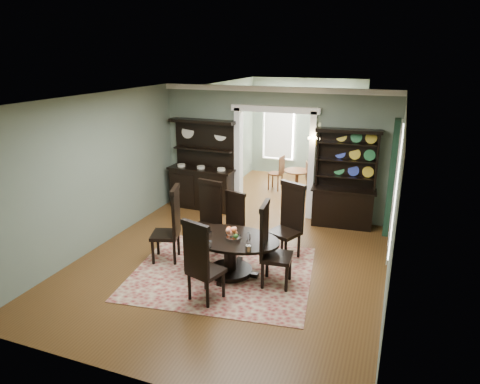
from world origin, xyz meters
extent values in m
cube|color=#563416|center=(0.00, 0.00, -0.01)|extent=(5.50, 6.00, 0.01)
cube|color=white|center=(0.00, 0.00, 3.00)|extent=(5.50, 6.00, 0.01)
cube|color=slate|center=(-2.75, 0.00, 1.50)|extent=(0.01, 6.00, 3.00)
cube|color=slate|center=(2.75, 0.00, 1.50)|extent=(0.01, 6.00, 3.00)
cube|color=slate|center=(0.00, -3.00, 1.50)|extent=(5.50, 0.01, 3.00)
cube|color=slate|center=(-1.83, 3.00, 1.50)|extent=(1.85, 0.01, 3.00)
cube|color=slate|center=(1.83, 3.00, 1.50)|extent=(1.85, 0.01, 3.00)
cube|color=slate|center=(0.00, 3.00, 2.75)|extent=(1.80, 0.01, 0.50)
cube|color=white|center=(0.00, 2.95, 2.94)|extent=(5.50, 0.10, 0.12)
cube|color=#563416|center=(0.00, 4.75, -0.01)|extent=(3.50, 3.50, 0.01)
cube|color=white|center=(0.00, 4.75, 3.00)|extent=(3.50, 3.50, 0.01)
cube|color=slate|center=(-1.75, 4.75, 1.50)|extent=(0.01, 3.50, 3.00)
cube|color=slate|center=(1.75, 4.75, 1.50)|extent=(0.01, 3.50, 3.00)
cube|color=slate|center=(0.00, 6.50, 1.50)|extent=(3.50, 0.01, 3.00)
cube|color=white|center=(-0.85, 6.45, 1.55)|extent=(1.05, 0.06, 2.20)
cube|color=white|center=(0.85, 6.45, 1.55)|extent=(1.05, 0.06, 2.20)
cube|color=white|center=(-0.90, 3.00, 1.25)|extent=(0.14, 0.25, 2.50)
cube|color=white|center=(0.90, 3.00, 1.25)|extent=(0.14, 0.25, 2.50)
cube|color=white|center=(0.00, 3.00, 2.50)|extent=(2.08, 0.25, 0.14)
cube|color=white|center=(2.74, 0.60, 1.60)|extent=(0.02, 1.10, 2.00)
cube|color=white|center=(2.73, 0.60, 1.60)|extent=(0.01, 1.22, 2.12)
cube|color=black|center=(2.65, 1.28, 1.60)|extent=(0.10, 0.35, 2.10)
cube|color=gold|center=(0.95, 2.92, 1.85)|extent=(0.08, 0.05, 0.18)
sphere|color=#FFD88C|center=(0.85, 2.77, 1.93)|extent=(0.07, 0.07, 0.07)
sphere|color=#FFD88C|center=(1.05, 2.77, 1.93)|extent=(0.07, 0.07, 0.07)
cube|color=maroon|center=(0.02, -0.24, 0.01)|extent=(3.42, 3.05, 0.01)
ellipsoid|color=black|center=(0.15, -0.20, 0.67)|extent=(1.76, 1.12, 0.05)
cylinder|color=black|center=(0.15, -0.20, 0.64)|extent=(1.64, 1.64, 0.03)
cylinder|color=black|center=(0.15, -0.20, 0.35)|extent=(0.22, 0.22, 0.61)
cylinder|color=black|center=(0.15, -0.20, 0.05)|extent=(0.77, 0.77, 0.09)
cylinder|color=silver|center=(0.24, -0.26, 0.72)|extent=(0.27, 0.27, 0.05)
cube|color=black|center=(-0.63, 0.43, 0.50)|extent=(0.57, 0.55, 0.06)
cube|color=black|center=(-0.59, 0.65, 0.93)|extent=(0.50, 0.14, 0.84)
cube|color=black|center=(-0.59, 0.65, 1.36)|extent=(0.54, 0.17, 0.09)
cylinder|color=black|center=(-0.85, 0.28, 0.25)|extent=(0.05, 0.05, 0.50)
cylinder|color=black|center=(-0.47, 0.21, 0.25)|extent=(0.05, 0.05, 0.50)
cylinder|color=black|center=(-0.79, 0.66, 0.25)|extent=(0.05, 0.05, 0.50)
cylinder|color=black|center=(-0.40, 0.59, 0.25)|extent=(0.05, 0.05, 0.50)
cube|color=black|center=(-0.16, 0.56, 0.42)|extent=(0.51, 0.50, 0.06)
cube|color=black|center=(-0.11, 0.74, 0.79)|extent=(0.42, 0.15, 0.72)
cube|color=black|center=(-0.11, 0.74, 1.16)|extent=(0.46, 0.17, 0.07)
cylinder|color=black|center=(-0.36, 0.44, 0.21)|extent=(0.05, 0.05, 0.42)
cylinder|color=black|center=(-0.03, 0.36, 0.21)|extent=(0.05, 0.05, 0.42)
cylinder|color=black|center=(-0.28, 0.76, 0.21)|extent=(0.05, 0.05, 0.42)
cylinder|color=black|center=(0.05, 0.68, 0.21)|extent=(0.05, 0.05, 0.42)
cube|color=black|center=(0.88, 0.72, 0.51)|extent=(0.67, 0.65, 0.07)
cube|color=black|center=(0.97, 0.92, 0.96)|extent=(0.49, 0.26, 0.87)
cube|color=black|center=(0.97, 0.92, 1.40)|extent=(0.54, 0.30, 0.09)
cylinder|color=black|center=(0.62, 0.61, 0.26)|extent=(0.06, 0.06, 0.51)
cylinder|color=black|center=(0.98, 0.45, 0.26)|extent=(0.06, 0.06, 0.51)
cylinder|color=black|center=(0.78, 0.98, 0.26)|extent=(0.06, 0.06, 0.51)
cylinder|color=black|center=(1.14, 0.82, 0.26)|extent=(0.06, 0.06, 0.51)
cube|color=black|center=(-1.16, -0.15, 0.51)|extent=(0.62, 0.63, 0.07)
cube|color=black|center=(-0.95, -0.08, 0.95)|extent=(0.21, 0.50, 0.86)
cube|color=black|center=(-0.95, -0.08, 1.39)|extent=(0.24, 0.55, 0.09)
cylinder|color=black|center=(-1.41, -0.02, 0.25)|extent=(0.06, 0.06, 0.51)
cylinder|color=black|center=(-1.29, -0.40, 0.25)|extent=(0.06, 0.06, 0.51)
cylinder|color=black|center=(-1.03, 0.10, 0.25)|extent=(0.06, 0.06, 0.51)
cylinder|color=black|center=(-0.91, -0.28, 0.25)|extent=(0.06, 0.06, 0.51)
cube|color=black|center=(1.02, -0.29, 0.51)|extent=(0.53, 0.55, 0.07)
cube|color=black|center=(0.80, -0.31, 0.95)|extent=(0.11, 0.51, 0.86)
cube|color=black|center=(0.80, -0.31, 1.39)|extent=(0.13, 0.55, 0.09)
cylinder|color=black|center=(1.24, -0.46, 0.25)|extent=(0.05, 0.05, 0.51)
cylinder|color=black|center=(1.20, -0.07, 0.25)|extent=(0.05, 0.05, 0.51)
cylinder|color=black|center=(0.84, -0.51, 0.25)|extent=(0.05, 0.05, 0.51)
cylinder|color=black|center=(0.80, -0.11, 0.25)|extent=(0.05, 0.05, 0.51)
cube|color=black|center=(0.11, -1.10, 0.48)|extent=(0.60, 0.58, 0.06)
cube|color=black|center=(0.05, -1.30, 0.91)|extent=(0.48, 0.19, 0.82)
cube|color=black|center=(0.05, -1.30, 1.33)|extent=(0.53, 0.22, 0.08)
cylinder|color=black|center=(0.35, -0.97, 0.24)|extent=(0.05, 0.05, 0.48)
cylinder|color=black|center=(-0.02, -0.86, 0.24)|extent=(0.05, 0.05, 0.48)
cylinder|color=black|center=(0.24, -1.33, 0.24)|extent=(0.05, 0.05, 0.48)
cylinder|color=black|center=(-0.13, -1.22, 0.24)|extent=(0.05, 0.05, 0.48)
cube|color=black|center=(-1.76, 2.71, 0.49)|extent=(1.58, 0.58, 0.98)
cube|color=black|center=(-1.76, 2.71, 1.00)|extent=(1.68, 0.63, 0.05)
cube|color=black|center=(-1.76, 2.92, 1.59)|extent=(1.57, 0.12, 1.16)
cube|color=black|center=(-1.76, 2.82, 1.47)|extent=(1.52, 0.31, 0.04)
cube|color=black|center=(-1.76, 2.80, 2.15)|extent=(1.67, 0.39, 0.08)
cube|color=black|center=(1.68, 2.72, 0.42)|extent=(1.33, 0.56, 0.84)
cube|color=black|center=(1.68, 2.72, 0.85)|extent=(1.43, 0.61, 0.04)
cube|color=black|center=(1.68, 2.91, 1.49)|extent=(1.30, 0.15, 1.26)
cube|color=black|center=(1.05, 2.81, 1.49)|extent=(0.06, 0.24, 1.30)
cube|color=black|center=(2.32, 2.81, 1.49)|extent=(0.06, 0.24, 1.30)
cube|color=black|center=(1.68, 2.80, 2.14)|extent=(1.41, 0.40, 0.07)
cube|color=black|center=(1.68, 2.81, 1.12)|extent=(1.32, 0.34, 0.03)
cube|color=black|center=(1.68, 2.81, 1.49)|extent=(1.32, 0.34, 0.03)
cube|color=black|center=(1.68, 2.81, 1.86)|extent=(1.32, 0.34, 0.03)
cylinder|color=#582E19|center=(0.19, 4.63, 0.64)|extent=(0.71, 0.71, 0.04)
cylinder|color=#582E19|center=(0.19, 4.63, 0.33)|extent=(0.09, 0.09, 0.62)
cylinder|color=#582E19|center=(0.19, 4.63, 0.03)|extent=(0.39, 0.39, 0.05)
cylinder|color=#582E19|center=(-0.46, 4.77, 0.46)|extent=(0.41, 0.41, 0.04)
cube|color=#582E19|center=(-0.27, 4.74, 0.72)|extent=(0.08, 0.37, 0.52)
cylinder|color=#582E19|center=(-0.58, 4.93, 0.23)|extent=(0.04, 0.04, 0.46)
cylinder|color=#582E19|center=(-0.62, 4.64, 0.23)|extent=(0.04, 0.04, 0.46)
cylinder|color=#582E19|center=(-0.29, 4.89, 0.23)|extent=(0.04, 0.04, 0.46)
cylinder|color=#582E19|center=(-0.33, 4.61, 0.23)|extent=(0.04, 0.04, 0.46)
cylinder|color=#582E19|center=(0.64, 4.63, 0.44)|extent=(0.39, 0.39, 0.04)
cube|color=#582E19|center=(0.47, 4.57, 0.68)|extent=(0.15, 0.34, 0.49)
cylinder|color=#582E19|center=(0.81, 4.55, 0.22)|extent=(0.04, 0.04, 0.44)
cylinder|color=#582E19|center=(0.72, 4.80, 0.22)|extent=(0.04, 0.04, 0.44)
cylinder|color=#582E19|center=(0.56, 4.46, 0.22)|extent=(0.04, 0.04, 0.44)
cylinder|color=#582E19|center=(0.46, 4.71, 0.22)|extent=(0.04, 0.04, 0.44)
camera|label=1|loc=(2.69, -6.47, 3.73)|focal=32.00mm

